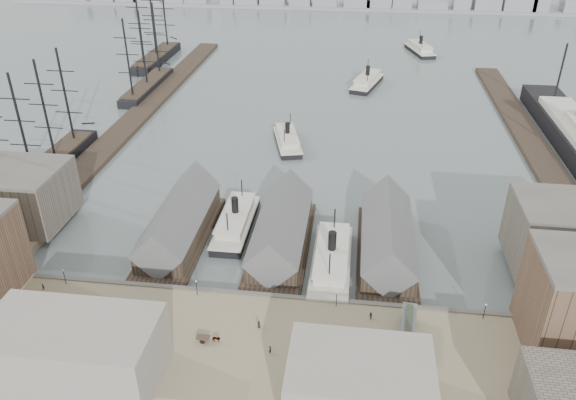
# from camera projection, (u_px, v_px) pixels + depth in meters

# --- Properties ---
(ground) EXTENTS (900.00, 900.00, 0.00)m
(ground) POSITION_uv_depth(u_px,v_px,m) (271.00, 288.00, 126.69)
(ground) COLOR slate
(ground) RESTS_ON ground
(quay) EXTENTS (180.00, 30.00, 2.00)m
(quay) POSITION_uv_depth(u_px,v_px,m) (255.00, 348.00, 108.91)
(quay) COLOR #86795A
(quay) RESTS_ON ground
(seawall) EXTENTS (180.00, 1.20, 2.30)m
(seawall) POSITION_uv_depth(u_px,v_px,m) (267.00, 298.00, 121.63)
(seawall) COLOR #59544C
(seawall) RESTS_ON ground
(west_wharf) EXTENTS (10.00, 220.00, 1.60)m
(west_wharf) POSITION_uv_depth(u_px,v_px,m) (139.00, 114.00, 220.29)
(west_wharf) COLOR #2D231C
(west_wharf) RESTS_ON ground
(east_wharf) EXTENTS (10.00, 180.00, 1.60)m
(east_wharf) POSITION_uv_depth(u_px,v_px,m) (532.00, 143.00, 195.35)
(east_wharf) COLOR #2D231C
(east_wharf) RESTS_ON ground
(ferry_shed_west) EXTENTS (14.00, 42.00, 12.60)m
(ferry_shed_west) POSITION_uv_depth(u_px,v_px,m) (180.00, 223.00, 141.90)
(ferry_shed_west) COLOR #2D231C
(ferry_shed_west) RESTS_ON ground
(ferry_shed_center) EXTENTS (14.00, 42.00, 12.60)m
(ferry_shed_center) POSITION_uv_depth(u_px,v_px,m) (281.00, 231.00, 138.99)
(ferry_shed_center) COLOR #2D231C
(ferry_shed_center) RESTS_ON ground
(ferry_shed_east) EXTENTS (14.00, 42.00, 12.60)m
(ferry_shed_east) POSITION_uv_depth(u_px,v_px,m) (387.00, 238.00, 136.09)
(ferry_shed_east) COLOR #2D231C
(ferry_shed_east) RESTS_ON ground
(warehouse_west_back) EXTENTS (26.00, 20.00, 14.00)m
(warehouse_west_back) POSITION_uv_depth(u_px,v_px,m) (15.00, 195.00, 145.64)
(warehouse_west_back) COLOR #60564C
(warehouse_west_back) RESTS_ON west_land
(warehouse_east_back) EXTENTS (28.00, 20.00, 15.00)m
(warehouse_east_back) POSITION_uv_depth(u_px,v_px,m) (576.00, 237.00, 127.39)
(warehouse_east_back) COLOR #60564C
(warehouse_east_back) RESTS_ON east_land
(street_bldg_center) EXTENTS (24.00, 16.00, 10.00)m
(street_bldg_center) POSITION_uv_depth(u_px,v_px,m) (359.00, 383.00, 93.37)
(street_bldg_center) COLOR gray
(street_bldg_center) RESTS_ON quay
(street_bldg_west) EXTENTS (30.00, 16.00, 12.00)m
(street_bldg_west) POSITION_uv_depth(u_px,v_px,m) (74.00, 351.00, 98.46)
(street_bldg_west) COLOR gray
(street_bldg_west) RESTS_ON quay
(lamp_post_far_w) EXTENTS (0.44, 0.44, 3.92)m
(lamp_post_far_w) POSITION_uv_depth(u_px,v_px,m) (64.00, 274.00, 123.35)
(lamp_post_far_w) COLOR black
(lamp_post_far_w) RESTS_ON quay
(lamp_post_near_w) EXTENTS (0.44, 0.44, 3.92)m
(lamp_post_near_w) POSITION_uv_depth(u_px,v_px,m) (196.00, 285.00, 120.00)
(lamp_post_near_w) COLOR black
(lamp_post_near_w) RESTS_ON quay
(lamp_post_near_e) EXTENTS (0.44, 0.44, 3.92)m
(lamp_post_near_e) POSITION_uv_depth(u_px,v_px,m) (337.00, 296.00, 116.65)
(lamp_post_near_e) COLOR black
(lamp_post_near_e) RESTS_ON quay
(lamp_post_far_e) EXTENTS (0.44, 0.44, 3.92)m
(lamp_post_far_e) POSITION_uv_depth(u_px,v_px,m) (485.00, 309.00, 113.30)
(lamp_post_far_e) COLOR black
(lamp_post_far_e) RESTS_ON quay
(far_shore) EXTENTS (500.00, 40.00, 15.72)m
(far_shore) POSITION_uv_depth(u_px,v_px,m) (338.00, 2.00, 413.72)
(far_shore) COLOR gray
(far_shore) RESTS_ON ground
(ferry_docked_west) EXTENTS (8.29, 27.63, 9.87)m
(ferry_docked_west) POSITION_uv_depth(u_px,v_px,m) (236.00, 221.00, 147.35)
(ferry_docked_west) COLOR black
(ferry_docked_west) RESTS_ON ground
(ferry_docked_east) EXTENTS (8.97, 29.90, 10.68)m
(ferry_docked_east) POSITION_uv_depth(u_px,v_px,m) (331.00, 260.00, 131.90)
(ferry_docked_east) COLOR black
(ferry_docked_east) RESTS_ON ground
(ferry_open_near) EXTENTS (13.46, 25.87, 8.86)m
(ferry_open_near) POSITION_uv_depth(u_px,v_px,m) (287.00, 140.00, 195.01)
(ferry_open_near) COLOR black
(ferry_open_near) RESTS_ON ground
(ferry_open_mid) EXTENTS (15.57, 28.89, 9.88)m
(ferry_open_mid) POSITION_uv_depth(u_px,v_px,m) (367.00, 81.00, 252.16)
(ferry_open_mid) COLOR black
(ferry_open_mid) RESTS_ON ground
(ferry_open_far) EXTENTS (15.47, 28.55, 9.77)m
(ferry_open_far) POSITION_uv_depth(u_px,v_px,m) (420.00, 49.00, 301.87)
(ferry_open_far) COLOR black
(ferry_open_far) RESTS_ON ground
(sailing_ship_near) EXTENTS (8.43, 58.09, 34.66)m
(sailing_ship_near) POSITION_uv_depth(u_px,v_px,m) (45.00, 167.00, 174.77)
(sailing_ship_near) COLOR black
(sailing_ship_near) RESTS_ON ground
(sailing_ship_mid) EXTENTS (8.37, 48.37, 34.42)m
(sailing_ship_mid) POSITION_uv_depth(u_px,v_px,m) (147.00, 85.00, 246.55)
(sailing_ship_mid) COLOR black
(sailing_ship_mid) RESTS_ON ground
(sailing_ship_far) EXTENTS (9.37, 52.08, 38.54)m
(sailing_ship_far) POSITION_uv_depth(u_px,v_px,m) (157.00, 56.00, 286.90)
(sailing_ship_far) COLOR black
(sailing_ship_far) RESTS_ON ground
(tram) EXTENTS (4.06, 11.32, 3.94)m
(tram) POSITION_uv_depth(u_px,v_px,m) (408.00, 328.00, 109.26)
(tram) COLOR black
(tram) RESTS_ON quay
(horse_cart_left) EXTENTS (4.72, 3.72, 1.71)m
(horse_cart_left) POSITION_uv_depth(u_px,v_px,m) (50.00, 317.00, 113.88)
(horse_cart_left) COLOR black
(horse_cart_left) RESTS_ON quay
(horse_cart_center) EXTENTS (4.80, 1.58, 1.46)m
(horse_cart_center) POSITION_uv_depth(u_px,v_px,m) (211.00, 339.00, 108.50)
(horse_cart_center) COLOR black
(horse_cart_center) RESTS_ON quay
(horse_cart_right) EXTENTS (4.63, 1.68, 1.67)m
(horse_cart_right) POSITION_uv_depth(u_px,v_px,m) (352.00, 366.00, 102.30)
(horse_cart_right) COLOR black
(horse_cart_right) RESTS_ON quay
(pedestrian_0) EXTENTS (0.47, 0.61, 1.57)m
(pedestrian_0) POSITION_uv_depth(u_px,v_px,m) (43.00, 287.00, 122.52)
(pedestrian_0) COLOR black
(pedestrian_0) RESTS_ON quay
(pedestrian_1) EXTENTS (0.94, 1.05, 1.79)m
(pedestrian_1) POSITION_uv_depth(u_px,v_px,m) (63.00, 337.00, 108.80)
(pedestrian_1) COLOR black
(pedestrian_1) RESTS_ON quay
(pedestrian_2) EXTENTS (1.09, 1.16, 1.58)m
(pedestrian_2) POSITION_uv_depth(u_px,v_px,m) (152.00, 306.00, 116.89)
(pedestrian_2) COLOR black
(pedestrian_2) RESTS_ON quay
(pedestrian_3) EXTENTS (1.12, 0.93, 1.79)m
(pedestrian_3) POSITION_uv_depth(u_px,v_px,m) (127.00, 355.00, 104.53)
(pedestrian_3) COLOR black
(pedestrian_3) RESTS_ON quay
(pedestrian_4) EXTENTS (0.86, 0.97, 1.66)m
(pedestrian_4) POSITION_uv_depth(u_px,v_px,m) (259.00, 324.00, 111.98)
(pedestrian_4) COLOR black
(pedestrian_4) RESTS_ON quay
(pedestrian_5) EXTENTS (0.58, 0.72, 1.74)m
(pedestrian_5) POSITION_uv_depth(u_px,v_px,m) (270.00, 350.00, 105.85)
(pedestrian_5) COLOR black
(pedestrian_5) RESTS_ON quay
(pedestrian_6) EXTENTS (0.74, 0.91, 1.73)m
(pedestrian_6) POSITION_uv_depth(u_px,v_px,m) (370.00, 316.00, 114.11)
(pedestrian_6) COLOR black
(pedestrian_6) RESTS_ON quay
(pedestrian_7) EXTENTS (1.16, 0.92, 1.58)m
(pedestrian_7) POSITION_uv_depth(u_px,v_px,m) (398.00, 373.00, 100.83)
(pedestrian_7) COLOR black
(pedestrian_7) RESTS_ON quay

